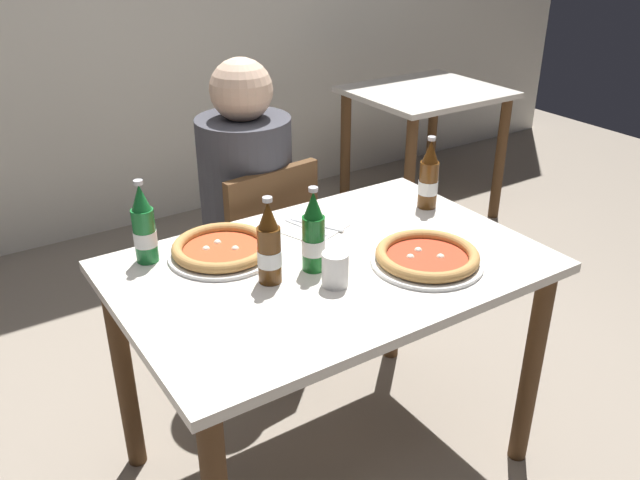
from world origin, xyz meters
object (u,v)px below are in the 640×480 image
(diner_seated, at_px, (248,226))
(beer_bottle_right, at_px, (144,228))
(beer_bottle_left, at_px, (269,247))
(napkin_with_cutlery, at_px, (311,227))
(beer_bottle_extra, at_px, (429,178))
(paper_cup, at_px, (335,269))
(dining_table_background, at_px, (424,117))
(chair_behind_table, at_px, (258,254))
(pizza_margherita_near, at_px, (427,257))
(dining_table_main, at_px, (329,296))
(pizza_marinara_far, at_px, (222,249))
(beer_bottle_center, at_px, (313,236))

(diner_seated, distance_m, beer_bottle_right, 0.68)
(beer_bottle_right, bearing_deg, diner_seated, 35.69)
(beer_bottle_left, bearing_deg, napkin_with_cutlery, 38.77)
(beer_bottle_extra, bearing_deg, paper_cup, -154.93)
(dining_table_background, distance_m, napkin_with_cutlery, 1.89)
(chair_behind_table, bearing_deg, pizza_margherita_near, 93.70)
(napkin_with_cutlery, bearing_deg, beer_bottle_right, 171.53)
(diner_seated, xyz_separation_m, napkin_with_cutlery, (0.00, -0.44, 0.17))
(dining_table_main, xyz_separation_m, dining_table_background, (1.58, 1.37, -0.04))
(chair_behind_table, relative_size, beer_bottle_left, 3.44)
(pizza_margherita_near, distance_m, beer_bottle_left, 0.46)
(paper_cup, bearing_deg, dining_table_background, 42.23)
(chair_behind_table, relative_size, pizza_marinara_far, 2.68)
(chair_behind_table, xyz_separation_m, beer_bottle_extra, (0.41, -0.46, 0.37))
(beer_bottle_extra, distance_m, napkin_with_cutlery, 0.44)
(napkin_with_cutlery, relative_size, paper_cup, 2.44)
(paper_cup, bearing_deg, beer_bottle_left, 139.85)
(paper_cup, bearing_deg, pizza_marinara_far, 119.24)
(beer_bottle_left, bearing_deg, dining_table_background, 37.73)
(pizza_margherita_near, bearing_deg, chair_behind_table, 100.46)
(diner_seated, bearing_deg, napkin_with_cutlery, -89.79)
(dining_table_main, height_order, beer_bottle_left, beer_bottle_left)
(beer_bottle_left, xyz_separation_m, beer_bottle_center, (0.13, -0.01, 0.00))
(dining_table_main, height_order, pizza_marinara_far, pizza_marinara_far)
(dining_table_main, bearing_deg, diner_seated, 83.38)
(dining_table_background, xyz_separation_m, pizza_margherita_near, (-1.35, -1.53, 0.18))
(chair_behind_table, relative_size, beer_bottle_extra, 3.44)
(diner_seated, distance_m, dining_table_background, 1.66)
(beer_bottle_extra, height_order, napkin_with_cutlery, beer_bottle_extra)
(pizza_marinara_far, relative_size, paper_cup, 3.33)
(pizza_margherita_near, distance_m, beer_bottle_right, 0.80)
(pizza_margherita_near, xyz_separation_m, napkin_with_cutlery, (-0.15, 0.38, -0.02))
(pizza_margherita_near, xyz_separation_m, beer_bottle_right, (-0.66, 0.45, 0.08))
(beer_bottle_center, bearing_deg, dining_table_main, 7.15)
(dining_table_main, xyz_separation_m, chair_behind_table, (0.08, 0.61, -0.15))
(dining_table_background, bearing_deg, diner_seated, -154.65)
(pizza_marinara_far, height_order, beer_bottle_left, beer_bottle_left)
(diner_seated, bearing_deg, pizza_margherita_near, -79.60)
(beer_bottle_center, bearing_deg, beer_bottle_extra, 15.46)
(pizza_margherita_near, bearing_deg, beer_bottle_extra, 48.65)
(dining_table_main, relative_size, pizza_marinara_far, 3.79)
(dining_table_main, relative_size, napkin_with_cutlery, 5.19)
(beer_bottle_left, xyz_separation_m, napkin_with_cutlery, (0.27, 0.22, -0.10))
(dining_table_background, height_order, paper_cup, paper_cup)
(dining_table_background, bearing_deg, beer_bottle_center, -139.88)
(dining_table_background, relative_size, beer_bottle_extra, 3.24)
(pizza_marinara_far, bearing_deg, paper_cup, -60.76)
(chair_behind_table, distance_m, beer_bottle_extra, 0.72)
(dining_table_background, xyz_separation_m, paper_cup, (-1.63, -1.48, 0.21))
(chair_behind_table, height_order, beer_bottle_center, beer_bottle_center)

